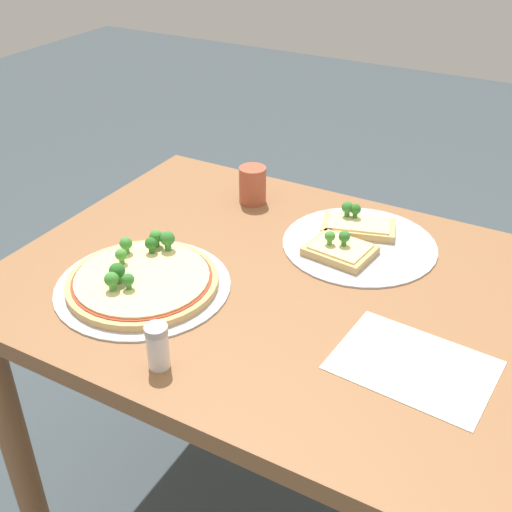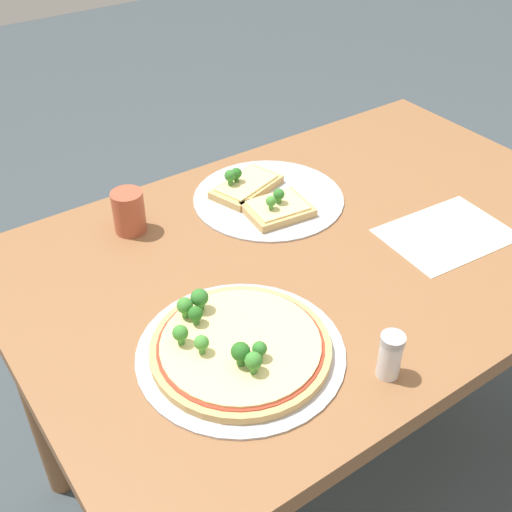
{
  "view_description": "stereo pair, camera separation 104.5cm",
  "coord_description": "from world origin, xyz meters",
  "px_view_note": "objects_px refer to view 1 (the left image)",
  "views": [
    {
      "loc": [
        -0.36,
        0.89,
        1.41
      ],
      "look_at": [
        0.15,
        -0.02,
        0.75
      ],
      "focal_mm": 45.0,
      "sensor_mm": 36.0,
      "label": 1
    },
    {
      "loc": [
        0.67,
        0.72,
        1.45
      ],
      "look_at": [
        0.15,
        -0.02,
        0.75
      ],
      "focal_mm": 45.0,
      "sensor_mm": 36.0,
      "label": 2
    }
  ],
  "objects_px": {
    "drinking_cup": "(253,185)",
    "condiment_shaker": "(158,346)",
    "pizza_tray_whole": "(142,280)",
    "dining_table": "(319,336)",
    "pizza_tray_slice": "(353,239)"
  },
  "relations": [
    {
      "from": "pizza_tray_whole",
      "to": "pizza_tray_slice",
      "type": "xyz_separation_m",
      "value": [
        -0.28,
        -0.33,
        -0.0
      ]
    },
    {
      "from": "pizza_tray_slice",
      "to": "condiment_shaker",
      "type": "xyz_separation_m",
      "value": [
        0.13,
        0.49,
        0.03
      ]
    },
    {
      "from": "drinking_cup",
      "to": "condiment_shaker",
      "type": "bearing_deg",
      "value": 104.67
    },
    {
      "from": "pizza_tray_slice",
      "to": "dining_table",
      "type": "bearing_deg",
      "value": 94.29
    },
    {
      "from": "pizza_tray_slice",
      "to": "condiment_shaker",
      "type": "relative_size",
      "value": 4.06
    },
    {
      "from": "pizza_tray_whole",
      "to": "drinking_cup",
      "type": "bearing_deg",
      "value": -91.69
    },
    {
      "from": "dining_table",
      "to": "condiment_shaker",
      "type": "relative_size",
      "value": 15.39
    },
    {
      "from": "pizza_tray_whole",
      "to": "condiment_shaker",
      "type": "height_order",
      "value": "condiment_shaker"
    },
    {
      "from": "pizza_tray_slice",
      "to": "condiment_shaker",
      "type": "height_order",
      "value": "condiment_shaker"
    },
    {
      "from": "drinking_cup",
      "to": "condiment_shaker",
      "type": "height_order",
      "value": "drinking_cup"
    },
    {
      "from": "dining_table",
      "to": "pizza_tray_slice",
      "type": "xyz_separation_m",
      "value": [
        0.01,
        -0.19,
        0.11
      ]
    },
    {
      "from": "pizza_tray_slice",
      "to": "drinking_cup",
      "type": "bearing_deg",
      "value": -13.23
    },
    {
      "from": "pizza_tray_whole",
      "to": "dining_table",
      "type": "bearing_deg",
      "value": -154.13
    },
    {
      "from": "dining_table",
      "to": "pizza_tray_slice",
      "type": "relative_size",
      "value": 3.79
    },
    {
      "from": "pizza_tray_whole",
      "to": "pizza_tray_slice",
      "type": "bearing_deg",
      "value": -130.54
    }
  ]
}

